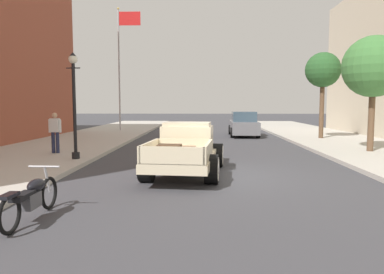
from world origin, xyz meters
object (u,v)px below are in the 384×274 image
at_px(motorcycle_parked, 31,197).
at_px(street_tree_nearest, 374,67).
at_px(car_background_grey, 244,125).
at_px(street_lamp_near, 74,98).
at_px(pedestrian_sidewalk_left, 55,130).
at_px(street_tree_second, 323,71).
at_px(hotrod_truck_cream, 187,148).
at_px(flagpole, 122,56).

relative_size(motorcycle_parked, street_tree_nearest, 0.44).
relative_size(motorcycle_parked, car_background_grey, 0.49).
relative_size(car_background_grey, street_lamp_near, 1.13).
bearing_deg(pedestrian_sidewalk_left, street_tree_second, 28.04).
distance_m(motorcycle_parked, street_tree_second, 18.43).
distance_m(car_background_grey, pedestrian_sidewalk_left, 13.13).
bearing_deg(street_lamp_near, street_tree_nearest, 12.14).
xyz_separation_m(pedestrian_sidewalk_left, street_tree_nearest, (13.18, 1.03, 2.61)).
bearing_deg(motorcycle_parked, street_tree_nearest, 41.36).
distance_m(hotrod_truck_cream, pedestrian_sidewalk_left, 6.39).
bearing_deg(flagpole, street_lamp_near, -84.25).
height_order(street_lamp_near, street_tree_second, street_tree_second).
bearing_deg(street_tree_second, pedestrian_sidewalk_left, -151.96).
relative_size(hotrod_truck_cream, pedestrian_sidewalk_left, 3.06).
bearing_deg(pedestrian_sidewalk_left, hotrod_truck_cream, -29.87).
bearing_deg(street_lamp_near, street_tree_second, 35.93).
relative_size(hotrod_truck_cream, car_background_grey, 1.16).
xyz_separation_m(hotrod_truck_cream, street_lamp_near, (-4.16, 1.67, 1.63)).
height_order(motorcycle_parked, street_tree_nearest, street_tree_nearest).
height_order(hotrod_truck_cream, flagpole, flagpole).
distance_m(hotrod_truck_cream, car_background_grey, 13.34).
xyz_separation_m(flagpole, street_tree_nearest, (13.25, -11.81, -2.08)).
relative_size(car_background_grey, street_tree_nearest, 0.89).
bearing_deg(street_tree_nearest, street_lamp_near, -167.86).
relative_size(pedestrian_sidewalk_left, street_tree_second, 0.33).
distance_m(flagpole, street_tree_second, 14.46).
relative_size(hotrod_truck_cream, motorcycle_parked, 2.38).
bearing_deg(car_background_grey, street_lamp_near, -123.28).
relative_size(hotrod_truck_cream, street_tree_second, 1.01).
height_order(car_background_grey, pedestrian_sidewalk_left, pedestrian_sidewalk_left).
height_order(street_tree_nearest, street_tree_second, street_tree_second).
bearing_deg(pedestrian_sidewalk_left, car_background_grey, 48.07).
relative_size(street_tree_nearest, street_tree_second, 0.97).
height_order(motorcycle_parked, street_tree_second, street_tree_second).
distance_m(car_background_grey, flagpole, 10.62).
bearing_deg(hotrod_truck_cream, street_lamp_near, 158.10).
height_order(motorcycle_parked, street_lamp_near, street_lamp_near).
relative_size(motorcycle_parked, flagpole, 0.23).
bearing_deg(hotrod_truck_cream, street_tree_nearest, 28.86).
height_order(pedestrian_sidewalk_left, street_lamp_near, street_lamp_near).
relative_size(motorcycle_parked, street_lamp_near, 0.55).
bearing_deg(street_tree_nearest, motorcycle_parked, -138.64).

